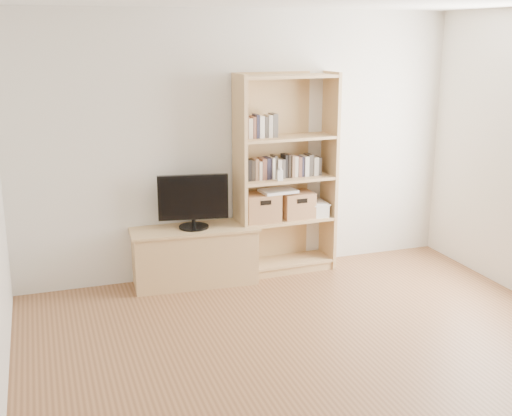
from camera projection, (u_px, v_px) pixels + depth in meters
name	position (u px, v px, depth m)	size (l,w,h in m)	color
floor	(354.00, 389.00, 4.41)	(4.50, 5.00, 0.01)	brown
back_wall	(242.00, 145.00, 6.35)	(4.50, 0.02, 2.60)	silver
tv_stand	(195.00, 257.00, 6.24)	(1.18, 0.44, 0.54)	tan
bookshelf	(286.00, 175.00, 6.39)	(1.00, 0.36, 2.01)	tan
television	(193.00, 201.00, 6.09)	(0.67, 0.05, 0.52)	black
books_row_mid	(285.00, 166.00, 6.39)	(0.82, 0.16, 0.22)	#4D4843
books_row_upper	(264.00, 127.00, 6.20)	(0.38, 0.14, 0.20)	#4D4843
baby_monitor	(280.00, 175.00, 6.24)	(0.05, 0.03, 0.10)	white
basket_left	(261.00, 207.00, 6.37)	(0.34, 0.28, 0.28)	#9C6946
basket_right	(297.00, 205.00, 6.51)	(0.32, 0.26, 0.26)	#9C6946
laptop	(278.00, 191.00, 6.38)	(0.35, 0.24, 0.03)	white
magazine_stack	(316.00, 209.00, 6.60)	(0.19, 0.27, 0.12)	silver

